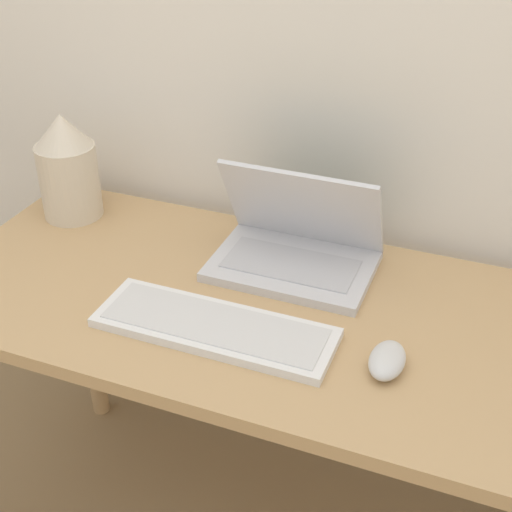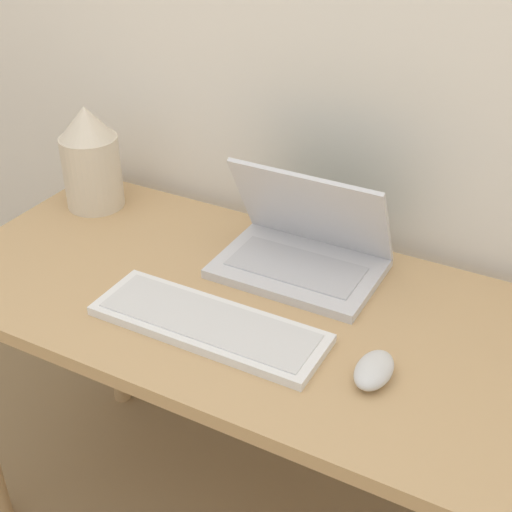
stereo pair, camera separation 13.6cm
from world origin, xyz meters
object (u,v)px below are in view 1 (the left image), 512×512
at_px(laptop, 296,245).
at_px(vase, 67,167).
at_px(mouse, 387,360).
at_px(keyboard, 215,327).

relative_size(laptop, vase, 1.33).
xyz_separation_m(laptop, vase, (-0.57, 0.02, 0.07)).
distance_m(laptop, mouse, 0.36).
height_order(keyboard, vase, vase).
distance_m(keyboard, vase, 0.59).
xyz_separation_m(keyboard, mouse, (0.32, 0.01, 0.01)).
bearing_deg(mouse, keyboard, -177.39).
height_order(laptop, vase, vase).
relative_size(mouse, vase, 0.42).
xyz_separation_m(laptop, keyboard, (-0.07, -0.27, -0.04)).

